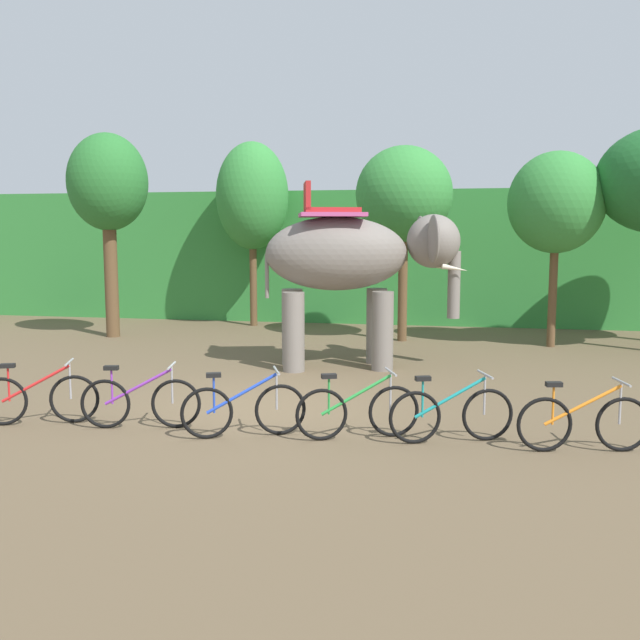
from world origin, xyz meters
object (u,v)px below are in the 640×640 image
(tree_center, at_px, (404,195))
(tree_far_right, at_px, (252,197))
(bike_blue, at_px, (244,409))
(bike_purple, at_px, (140,402))
(tree_left, at_px, (556,203))
(elephant, at_px, (353,261))
(bike_teal, at_px, (451,414))
(bike_green, at_px, (358,411))
(bike_orange, at_px, (583,422))
(tree_far_left, at_px, (108,185))
(bike_red, at_px, (38,398))

(tree_center, bearing_deg, tree_far_right, 155.01)
(tree_center, bearing_deg, bike_blue, -99.11)
(bike_purple, bearing_deg, tree_left, 52.41)
(tree_center, distance_m, elephant, 4.13)
(tree_left, height_order, elephant, tree_left)
(bike_teal, bearing_deg, bike_green, -176.45)
(tree_far_right, xyz_separation_m, bike_purple, (1.60, -11.06, -3.45))
(tree_far_right, height_order, bike_teal, tree_far_right)
(elephant, height_order, bike_blue, elephant)
(bike_orange, bearing_deg, tree_far_right, 124.64)
(tree_far_left, bearing_deg, bike_green, -46.05)
(bike_red, xyz_separation_m, bike_blue, (3.12, -0.04, 0.00))
(elephant, height_order, bike_purple, elephant)
(tree_far_right, relative_size, bike_teal, 3.33)
(bike_red, relative_size, bike_green, 1.01)
(tree_far_left, xyz_separation_m, tree_left, (11.34, 0.51, -0.53))
(bike_teal, distance_m, bike_orange, 1.65)
(bike_teal, bearing_deg, tree_far_left, 138.45)
(elephant, distance_m, bike_red, 6.74)
(elephant, bearing_deg, bike_green, -80.78)
(tree_far_left, distance_m, bike_purple, 10.07)
(tree_far_left, bearing_deg, bike_teal, -41.55)
(tree_far_left, distance_m, bike_teal, 12.58)
(bike_red, distance_m, bike_blue, 3.12)
(tree_far_left, xyz_separation_m, bike_purple, (4.67, -8.15, -3.62))
(elephant, relative_size, bike_purple, 2.52)
(bike_red, xyz_separation_m, bike_purple, (1.55, 0.09, 0.00))
(tree_far_right, height_order, bike_orange, tree_far_right)
(tree_far_left, relative_size, tree_center, 1.08)
(bike_teal, bearing_deg, tree_far_right, 118.60)
(tree_left, height_order, bike_red, tree_left)
(tree_center, height_order, tree_left, tree_center)
(bike_purple, relative_size, bike_orange, 1.00)
(bike_blue, bearing_deg, tree_center, 80.89)
(tree_far_right, height_order, bike_purple, tree_far_right)
(tree_far_right, bearing_deg, tree_far_left, -136.52)
(elephant, xyz_separation_m, bike_orange, (3.71, -5.07, -1.82))
(bike_red, xyz_separation_m, bike_orange, (7.55, 0.16, 0.00))
(tree_left, relative_size, bike_green, 2.92)
(tree_left, xyz_separation_m, bike_orange, (-0.68, -8.59, -3.09))
(bike_teal, xyz_separation_m, bike_orange, (1.65, -0.09, 0.00))
(bike_red, bearing_deg, elephant, 53.78)
(tree_far_right, height_order, tree_left, tree_far_right)
(tree_far_right, relative_size, bike_blue, 3.39)
(bike_red, bearing_deg, bike_green, 2.16)
(bike_blue, bearing_deg, bike_teal, 6.04)
(tree_left, bearing_deg, bike_teal, -105.31)
(bike_blue, height_order, bike_green, same)
(tree_center, relative_size, bike_green, 3.07)
(elephant, distance_m, bike_blue, 5.62)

